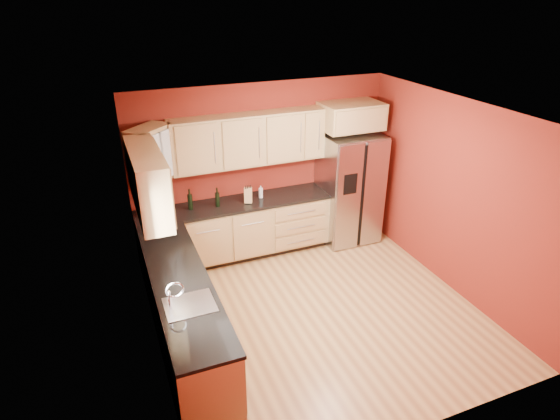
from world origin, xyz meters
The scene contains 23 objects.
floor centered at (0.00, 0.00, 0.00)m, with size 4.00×4.00×0.00m, color #A46F3F.
ceiling centered at (0.00, 0.00, 2.60)m, with size 4.00×4.00×0.00m, color silver.
wall_back centered at (0.00, 2.00, 1.30)m, with size 4.00×0.04×2.60m, color maroon.
wall_front centered at (0.00, -2.00, 1.30)m, with size 4.00×0.04×2.60m, color maroon.
wall_left centered at (-2.00, 0.00, 1.30)m, with size 0.04×4.00×2.60m, color maroon.
wall_right centered at (2.00, 0.00, 1.30)m, with size 0.04×4.00×2.60m, color maroon.
base_cabinets_back centered at (-0.55, 1.70, 0.44)m, with size 2.90×0.60×0.88m, color tan.
base_cabinets_left centered at (-1.70, 0.00, 0.44)m, with size 0.60×2.80×0.88m, color tan.
countertop_back centered at (-0.55, 1.69, 0.90)m, with size 2.90×0.62×0.04m, color black.
countertop_left centered at (-1.69, 0.00, 0.90)m, with size 0.62×2.80×0.04m, color black.
upper_cabinets_back centered at (-0.25, 1.83, 1.83)m, with size 2.30×0.33×0.75m, color tan.
upper_cabinets_left centered at (-1.83, 0.72, 1.83)m, with size 0.33×1.35×0.75m, color tan.
corner_upper_cabinet centered at (-1.67, 1.67, 1.83)m, with size 0.62×0.33×0.75m, color tan.
over_fridge_cabinet centered at (1.35, 1.70, 2.05)m, with size 0.92×0.60×0.40m, color tan.
refrigerator centered at (1.35, 1.62, 0.89)m, with size 0.90×0.75×1.78m, color #B7B7BC.
window centered at (-1.98, -0.50, 1.55)m, with size 0.03×0.90×1.00m, color white.
sink_faucet centered at (-1.69, -0.50, 1.07)m, with size 0.50×0.42×0.30m, color silver, non-canonical shape.
canister_left centered at (-1.85, 1.74, 1.01)m, with size 0.11×0.11×0.18m, color #B7B7BC.
canister_right centered at (-1.64, 1.75, 1.02)m, with size 0.13×0.13×0.20m, color #B7B7BC.
wine_bottle_a centered at (-0.81, 1.68, 1.06)m, with size 0.07×0.07×0.29m, color black, non-canonical shape.
wine_bottle_b centered at (-1.20, 1.73, 1.08)m, with size 0.07×0.07×0.32m, color black, non-canonical shape.
knife_block centered at (-0.35, 1.65, 1.04)m, with size 0.12×0.10×0.23m, color tan.
soap_dispenser centered at (-0.12, 1.74, 1.02)m, with size 0.06×0.06×0.19m, color silver.
Camera 1 is at (-2.28, -4.41, 3.85)m, focal length 30.00 mm.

